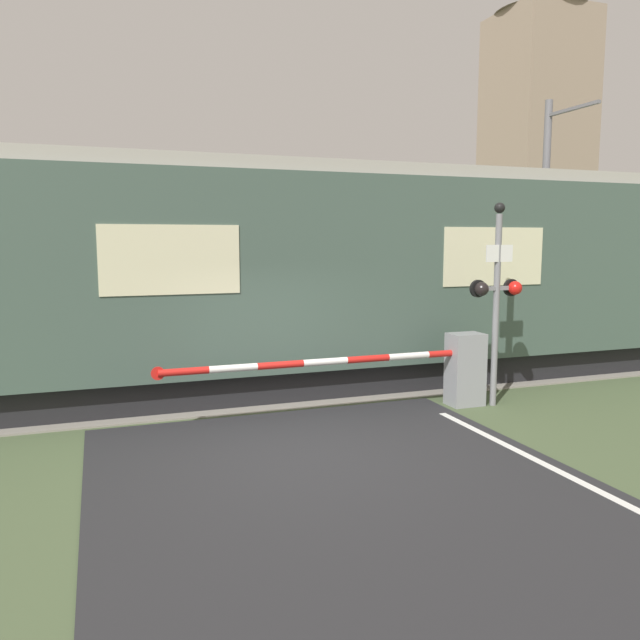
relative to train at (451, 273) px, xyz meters
The scene contains 7 objects.
ground_plane 6.23m from the train, 139.98° to the right, with size 80.00×80.00×0.00m, color #475638.
track_bed 4.96m from the train, behind, with size 36.00×3.20×0.13m.
train is the anchor object (origin of this frame).
crossing_barrier 3.15m from the train, 123.14° to the right, with size 5.64×0.44×1.27m.
signal_post 2.61m from the train, 104.22° to the right, with size 0.98×0.26×3.52m.
catenary_pole 5.19m from the train, 29.23° to the left, with size 0.20×1.90×6.59m.
distant_building 27.01m from the train, 48.13° to the left, with size 5.38×5.38×16.62m.
Camera 1 is at (-2.65, -7.81, 2.87)m, focal length 35.00 mm.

